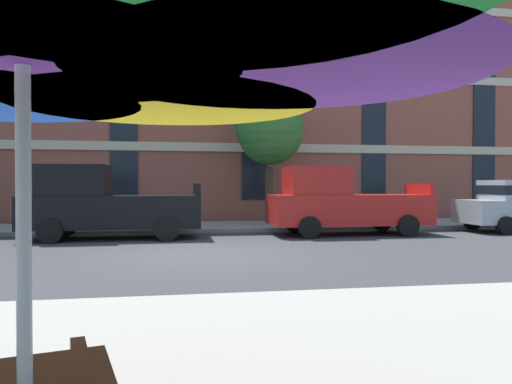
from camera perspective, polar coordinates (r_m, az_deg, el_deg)
The scene contains 7 objects.
ground_plane at distance 11.18m, azimuth -6.45°, elevation -7.46°, with size 120.00×120.00×0.00m, color #38383A.
sidewalk_far at distance 17.92m, azimuth -7.60°, elevation -4.13°, with size 56.00×3.60×0.12m, color gray.
apartment_building at distance 26.48m, azimuth -8.22°, elevation 11.26°, with size 43.06×12.08×12.80m.
pickup_black_midblock at distance 14.90m, azimuth -17.55°, elevation -1.45°, with size 5.10×2.12×2.20m.
pickup_red at distance 15.67m, azimuth 10.20°, elevation -1.31°, with size 5.10×2.12×2.20m.
street_tree_middle at distance 18.56m, azimuth 1.62°, elevation 7.57°, with size 2.68×2.66×5.26m.
patio_umbrella at distance 2.24m, azimuth -26.18°, elevation 18.29°, with size 3.98×3.70×2.56m.
Camera 1 is at (-0.58, -11.04, 1.62)m, focal length 33.45 mm.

